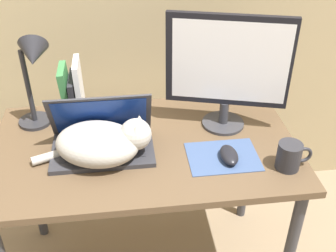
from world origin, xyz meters
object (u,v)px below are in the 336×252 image
object	(u,v)px
external_monitor	(228,68)
mug	(290,156)
book_row	(73,94)
laptop	(102,139)
cat	(102,143)
computer_mouse	(229,155)
desk_lamp	(33,69)

from	to	relation	value
external_monitor	mug	world-z (taller)	external_monitor
book_row	mug	world-z (taller)	book_row
laptop	cat	size ratio (longest dim) A/B	0.86
external_monitor	mug	bearing A→B (deg)	-60.77
cat	computer_mouse	bearing A→B (deg)	-7.31
laptop	computer_mouse	xyz separation A→B (m)	(0.45, -0.12, -0.02)
cat	desk_lamp	world-z (taller)	desk_lamp
cat	computer_mouse	xyz separation A→B (m)	(0.44, -0.06, -0.05)
laptop	book_row	bearing A→B (deg)	115.88
book_row	desk_lamp	xyz separation A→B (m)	(-0.13, -0.05, 0.14)
computer_mouse	book_row	distance (m)	0.66
external_monitor	book_row	world-z (taller)	external_monitor
book_row	computer_mouse	bearing A→B (deg)	-32.03
laptop	cat	distance (m)	0.07
book_row	mug	xyz separation A→B (m)	(0.75, -0.42, -0.06)
desk_lamp	mug	xyz separation A→B (m)	(0.88, -0.37, -0.20)
external_monitor	book_row	distance (m)	0.62
computer_mouse	mug	xyz separation A→B (m)	(0.20, -0.07, 0.03)
laptop	external_monitor	distance (m)	0.53
book_row	mug	size ratio (longest dim) A/B	2.02
external_monitor	laptop	bearing A→B (deg)	-167.94
cat	book_row	world-z (taller)	book_row
laptop	desk_lamp	xyz separation A→B (m)	(-0.24, 0.18, 0.21)
laptop	book_row	world-z (taller)	book_row
laptop	desk_lamp	distance (m)	0.36
external_monitor	book_row	bearing A→B (deg)	168.04
external_monitor	book_row	size ratio (longest dim) A/B	1.79
mug	computer_mouse	bearing A→B (deg)	160.97
external_monitor	desk_lamp	world-z (taller)	external_monitor
mug	book_row	bearing A→B (deg)	151.07
computer_mouse	mug	size ratio (longest dim) A/B	0.89
mug	cat	bearing A→B (deg)	169.00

